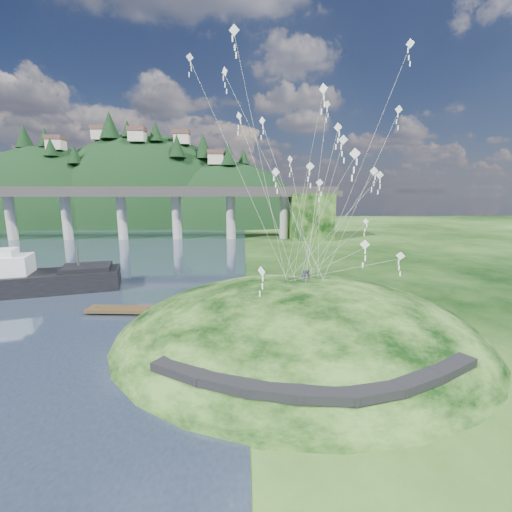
{
  "coord_description": "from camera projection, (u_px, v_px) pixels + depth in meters",
  "views": [
    {
      "loc": [
        2.76,
        -29.05,
        13.66
      ],
      "look_at": [
        4.0,
        6.0,
        7.0
      ],
      "focal_mm": 24.0,
      "sensor_mm": 36.0,
      "label": 1
    }
  ],
  "objects": [
    {
      "name": "footpath",
      "position": [
        320.0,
        380.0,
        21.28
      ],
      "size": [
        22.29,
        5.84,
        0.83
      ],
      "color": "black",
      "rests_on": "ground"
    },
    {
      "name": "grass_hill",
      "position": [
        298.0,
        348.0,
        33.5
      ],
      "size": [
        36.0,
        32.0,
        13.0
      ],
      "color": "black",
      "rests_on": "ground"
    },
    {
      "name": "ground",
      "position": [
        214.0,
        344.0,
        30.97
      ],
      "size": [
        320.0,
        320.0,
        0.0
      ],
      "primitive_type": "plane",
      "color": "black",
      "rests_on": "ground"
    },
    {
      "name": "kite_flyers",
      "position": [
        306.0,
        270.0,
        34.8
      ],
      "size": [
        1.2,
        1.14,
        1.97
      ],
      "color": "#282B36",
      "rests_on": "ground"
    },
    {
      "name": "bridge",
      "position": [
        141.0,
        205.0,
        97.03
      ],
      "size": [
        160.0,
        11.0,
        15.0
      ],
      "color": "#2D2B2B",
      "rests_on": "ground"
    },
    {
      "name": "far_ridge",
      "position": [
        139.0,
        240.0,
        150.79
      ],
      "size": [
        153.0,
        70.0,
        94.5
      ],
      "color": "black",
      "rests_on": "ground"
    },
    {
      "name": "kite_swarm",
      "position": [
        317.0,
        151.0,
        31.12
      ],
      "size": [
        21.05,
        15.7,
        21.99
      ],
      "color": "white",
      "rests_on": "ground"
    },
    {
      "name": "work_barge",
      "position": [
        25.0,
        279.0,
        46.26
      ],
      "size": [
        23.91,
        12.4,
        8.07
      ],
      "color": "black",
      "rests_on": "ground"
    },
    {
      "name": "wooden_dock",
      "position": [
        148.0,
        310.0,
        38.8
      ],
      "size": [
        13.88,
        3.07,
        0.98
      ],
      "color": "#342615",
      "rests_on": "ground"
    }
  ]
}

